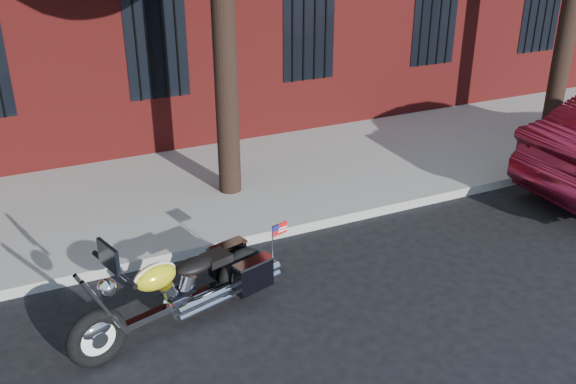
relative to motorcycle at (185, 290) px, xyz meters
name	(u,v)px	position (x,y,z in m)	size (l,w,h in m)	color
ground	(275,295)	(1.16, 0.11, -0.46)	(120.00, 120.00, 0.00)	black
curb	(235,241)	(1.16, 1.49, -0.39)	(40.00, 0.16, 0.15)	gray
sidewalk	(195,191)	(1.16, 3.37, -0.39)	(40.00, 3.60, 0.15)	gray
motorcycle	(185,290)	(0.00, 0.00, 0.00)	(2.70, 1.22, 1.36)	black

